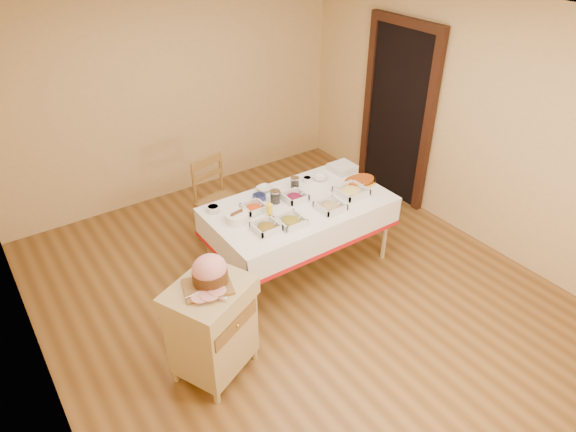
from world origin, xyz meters
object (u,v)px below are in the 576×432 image
Objects in this scene: plate_stack at (343,168)px; brass_platter at (360,181)px; dining_table at (299,217)px; bread_basket at (237,217)px; preserve_jar_right at (295,183)px; ham_on_board at (209,273)px; dining_chair at (218,201)px; preserve_jar_left at (275,197)px; butcher_cart at (212,325)px; mustard_bottle at (269,210)px.

plate_stack reaches higher than brass_platter.
dining_table is 0.70m from bread_basket.
preserve_jar_right reaches higher than dining_table.
ham_on_board is at bearing -130.45° from bread_basket.
preserve_jar_right is at bearing 14.27° from bread_basket.
dining_table is 0.38m from preserve_jar_right.
ham_on_board reaches higher than plate_stack.
dining_chair is 2.58× the size of brass_platter.
preserve_jar_left is at bearing -171.78° from plate_stack.
dining_table is 1.59m from butcher_cart.
ham_on_board is at bearing -151.57° from dining_table.
plate_stack is (0.98, 0.14, -0.02)m from preserve_jar_left.
plate_stack is (2.15, 1.03, -0.19)m from ham_on_board.
ham_on_board is 2.87× the size of preserve_jar_left.
butcher_cart is 2.30m from brass_platter.
mustard_bottle reaches higher than butcher_cart.
brass_platter is (0.77, -0.03, 0.18)m from dining_table.
mustard_bottle is 0.50× the size of brass_platter.
ham_on_board reaches higher than brass_platter.
dining_chair reaches higher than mustard_bottle.
brass_platter is at bearing -2.20° from dining_table.
bread_basket is (0.69, 0.81, -0.19)m from ham_on_board.
bread_basket is at bearing -170.80° from preserve_jar_left.
ham_on_board reaches higher than preserve_jar_right.
dining_table is 8.25× the size of bread_basket.
brass_platter is (-0.02, -0.32, -0.01)m from plate_stack.
preserve_jar_right is at bearing -46.62° from dining_chair.
dining_chair is 2.58× the size of ham_on_board.
dining_table is 13.85× the size of preserve_jar_left.
preserve_jar_left is 0.35m from preserve_jar_right.
mustard_bottle is 1.24m from plate_stack.
preserve_jar_right is (0.14, 0.28, 0.22)m from dining_table.
butcher_cart reaches higher than plate_stack.
dining_table is 9.69× the size of mustard_bottle.
bread_basket reaches higher than dining_table.
dining_chair is 1.02m from mustard_bottle.
preserve_jar_left is 0.70× the size of mustard_bottle.
dining_table is 15.12× the size of preserve_jar_right.
butcher_cart and preserve_jar_right have the same top height.
mustard_bottle is at bearing 35.11° from butcher_cart.
preserve_jar_left is at bearing 9.20° from bread_basket.
dining_chair is 0.86m from preserve_jar_left.
mustard_bottle is at bearing 34.98° from ham_on_board.
ham_on_board is at bearing -154.50° from plate_stack.
plate_stack is at bearing -26.14° from dining_chair.
butcher_cart is 2.33× the size of ham_on_board.
butcher_cart is at bearing -161.28° from brass_platter.
ham_on_board reaches higher than bread_basket.
dining_chair is 0.91m from bread_basket.
dining_table is at bearing 8.37° from mustard_bottle.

